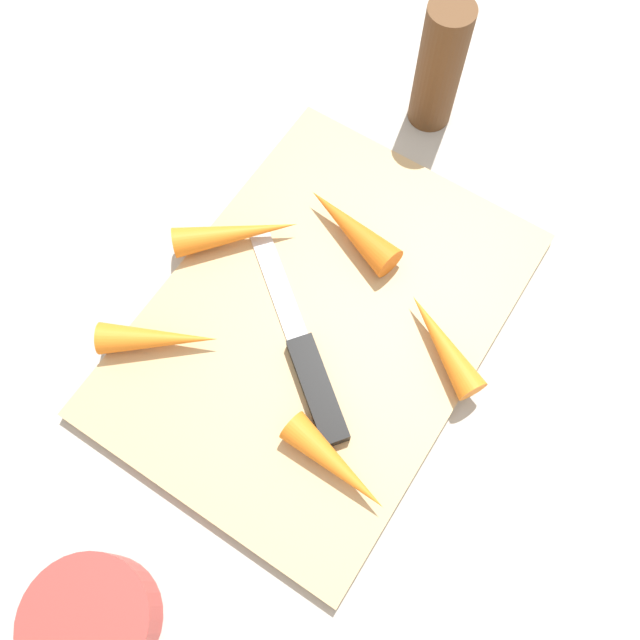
% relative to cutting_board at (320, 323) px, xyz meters
% --- Properties ---
extents(ground_plane, '(1.40, 1.40, 0.00)m').
position_rel_cutting_board_xyz_m(ground_plane, '(0.00, 0.00, -0.01)').
color(ground_plane, '#ADA8A0').
extents(cutting_board, '(0.36, 0.26, 0.01)m').
position_rel_cutting_board_xyz_m(cutting_board, '(0.00, 0.00, 0.00)').
color(cutting_board, tan).
rests_on(cutting_board, ground_plane).
extents(knife, '(0.14, 0.17, 0.01)m').
position_rel_cutting_board_xyz_m(knife, '(0.05, 0.02, 0.01)').
color(knife, '#B7B7BC').
rests_on(knife, cutting_board).
extents(carrot_longest, '(0.09, 0.10, 0.03)m').
position_rel_cutting_board_xyz_m(carrot_longest, '(-0.02, -0.10, 0.02)').
color(carrot_longest, orange).
rests_on(carrot_longest, cutting_board).
extents(carrot_short, '(0.07, 0.09, 0.03)m').
position_rel_cutting_board_xyz_m(carrot_short, '(-0.03, 0.10, 0.02)').
color(carrot_short, orange).
rests_on(carrot_short, cutting_board).
extents(carrot_medium, '(0.07, 0.09, 0.03)m').
position_rel_cutting_board_xyz_m(carrot_medium, '(0.09, -0.10, 0.02)').
color(carrot_medium, orange).
rests_on(carrot_medium, cutting_board).
extents(carrot_long, '(0.05, 0.10, 0.03)m').
position_rel_cutting_board_xyz_m(carrot_long, '(-0.08, -0.02, 0.02)').
color(carrot_long, orange).
rests_on(carrot_long, cutting_board).
extents(carrot_shortest, '(0.04, 0.09, 0.03)m').
position_rel_cutting_board_xyz_m(carrot_shortest, '(0.10, 0.08, 0.02)').
color(carrot_shortest, orange).
rests_on(carrot_shortest, cutting_board).
extents(small_bowl, '(0.09, 0.09, 0.04)m').
position_rel_cutting_board_xyz_m(small_bowl, '(0.28, -0.01, 0.02)').
color(small_bowl, red).
rests_on(small_bowl, ground_plane).
extents(pepper_grinder, '(0.04, 0.04, 0.13)m').
position_rel_cutting_board_xyz_m(pepper_grinder, '(-0.24, -0.03, 0.06)').
color(pepper_grinder, brown).
rests_on(pepper_grinder, ground_plane).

